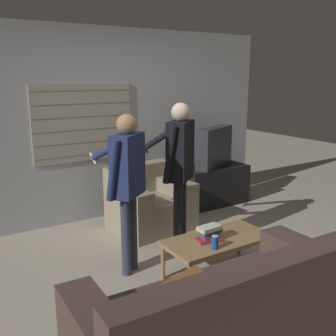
# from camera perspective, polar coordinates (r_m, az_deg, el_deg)

# --- Properties ---
(ground_plane) EXTENTS (16.00, 16.00, 0.00)m
(ground_plane) POSITION_cam_1_polar(r_m,az_deg,el_deg) (4.05, 3.05, -15.16)
(ground_plane) COLOR #B2A893
(wall_back) EXTENTS (5.20, 0.08, 2.55)m
(wall_back) POSITION_cam_1_polar(r_m,az_deg,el_deg) (5.38, -9.53, 6.16)
(wall_back) COLOR #ADB2B7
(wall_back) RESTS_ON ground_plane
(couch_blue) EXTENTS (2.05, 0.99, 0.88)m
(couch_blue) POSITION_cam_1_polar(r_m,az_deg,el_deg) (2.87, 8.71, -21.11)
(couch_blue) COLOR #4C3833
(couch_blue) RESTS_ON ground_plane
(armchair_beige) EXTENTS (1.00, 0.88, 0.80)m
(armchair_beige) POSITION_cam_1_polar(r_m,az_deg,el_deg) (5.08, -2.74, -5.19)
(armchair_beige) COLOR gray
(armchair_beige) RESTS_ON ground_plane
(coffee_table) EXTENTS (1.06, 0.52, 0.39)m
(coffee_table) POSITION_cam_1_polar(r_m,az_deg,el_deg) (3.91, 7.22, -10.56)
(coffee_table) COLOR #9E754C
(coffee_table) RESTS_ON ground_plane
(tv_stand) EXTENTS (1.05, 0.49, 0.59)m
(tv_stand) POSITION_cam_1_polar(r_m,az_deg,el_deg) (6.04, 6.58, -2.49)
(tv_stand) COLOR black
(tv_stand) RESTS_ON ground_plane
(tv) EXTENTS (0.82, 0.52, 0.59)m
(tv) POSITION_cam_1_polar(r_m,az_deg,el_deg) (5.91, 6.70, 3.04)
(tv) COLOR #2D2D33
(tv) RESTS_ON tv_stand
(person_left_standing) EXTENTS (0.48, 0.76, 1.58)m
(person_left_standing) POSITION_cam_1_polar(r_m,az_deg,el_deg) (3.77, -6.01, -1.16)
(person_left_standing) COLOR #33384C
(person_left_standing) RESTS_ON ground_plane
(person_right_standing) EXTENTS (0.48, 0.77, 1.66)m
(person_right_standing) POSITION_cam_1_polar(r_m,az_deg,el_deg) (4.18, 1.64, 1.01)
(person_right_standing) COLOR black
(person_right_standing) RESTS_ON ground_plane
(book_stack) EXTENTS (0.26, 0.19, 0.15)m
(book_stack) POSITION_cam_1_polar(r_m,az_deg,el_deg) (3.80, 6.02, -9.37)
(book_stack) COLOR maroon
(book_stack) RESTS_ON coffee_table
(soda_can) EXTENTS (0.07, 0.07, 0.13)m
(soda_can) POSITION_cam_1_polar(r_m,az_deg,el_deg) (3.64, 6.82, -10.67)
(soda_can) COLOR #194C9E
(soda_can) RESTS_ON coffee_table
(spare_remote) EXTENTS (0.06, 0.13, 0.02)m
(spare_remote) POSITION_cam_1_polar(r_m,az_deg,el_deg) (3.97, 6.39, -9.39)
(spare_remote) COLOR black
(spare_remote) RESTS_ON coffee_table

